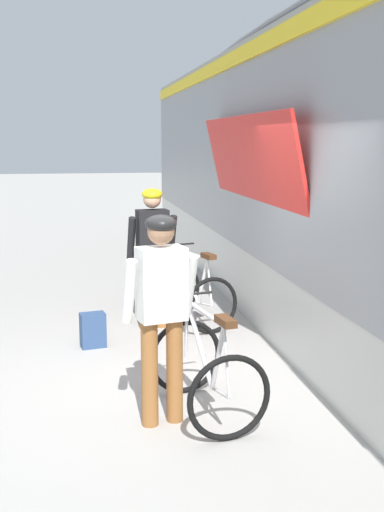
% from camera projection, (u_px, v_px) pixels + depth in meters
% --- Properties ---
extents(ground_plane, '(80.00, 80.00, 0.00)m').
position_uv_depth(ground_plane, '(172.00, 392.00, 5.95)').
color(ground_plane, '#A09E99').
extents(cyclist_near_in_white, '(0.65, 0.39, 1.76)m').
position_uv_depth(cyclist_near_in_white, '(161.00, 301.00, 5.12)').
color(cyclist_near_in_white, '#935B2D').
rests_on(cyclist_near_in_white, ground).
extents(cyclist_far_in_dark, '(0.64, 0.36, 1.76)m').
position_uv_depth(cyclist_far_in_dark, '(153.00, 246.00, 7.81)').
color(cyclist_far_in_dark, '#935B2D').
rests_on(cyclist_far_in_dark, ground).
extents(bicycle_near_silver, '(0.88, 1.18, 0.99)m').
position_uv_depth(bicycle_near_silver, '(206.00, 371.00, 5.39)').
color(bicycle_near_silver, black).
rests_on(bicycle_near_silver, ground).
extents(bicycle_far_white, '(0.98, 1.23, 0.99)m').
position_uv_depth(bicycle_far_white, '(193.00, 293.00, 8.11)').
color(bicycle_far_white, black).
rests_on(bicycle_far_white, ground).
extents(backpack_on_platform, '(0.31, 0.23, 0.40)m').
position_uv_depth(backpack_on_platform, '(93.00, 330.00, 7.21)').
color(backpack_on_platform, navy).
rests_on(backpack_on_platform, ground).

